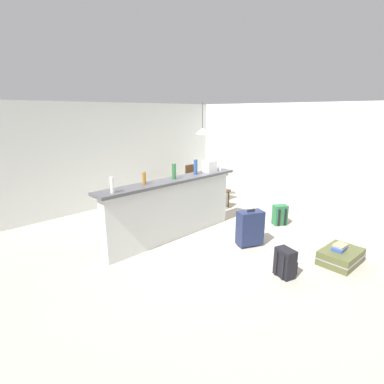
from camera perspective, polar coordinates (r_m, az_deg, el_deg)
name	(u,v)px	position (r m, az deg, el deg)	size (l,w,h in m)	color
ground_plane	(213,235)	(5.85, 3.97, -8.25)	(13.00, 13.00, 0.05)	#ADA393
wall_back	(123,154)	(7.80, -12.94, 7.08)	(6.60, 0.10, 2.50)	silver
wall_right	(284,153)	(8.13, 17.09, 7.11)	(0.10, 6.00, 2.50)	silver
partition_half_wall	(173,211)	(5.48, -3.66, -3.58)	(2.80, 0.20, 1.07)	silver
bar_countertop	(172,181)	(5.33, -3.76, 2.16)	(2.96, 0.40, 0.05)	#4C4C51
bottle_white	(112,185)	(4.55, -15.02, 1.28)	(0.06, 0.06, 0.24)	silver
bottle_amber	(144,178)	(4.98, -9.10, 2.59)	(0.06, 0.06, 0.21)	#9E661E
bottle_green	(174,171)	(5.33, -3.47, 3.96)	(0.07, 0.07, 0.28)	#2D6B38
bottle_blue	(196,167)	(5.72, 0.68, 4.79)	(0.07, 0.07, 0.28)	#284C89
bottle_clear	(220,165)	(6.12, 5.37, 5.07)	(0.07, 0.07, 0.21)	silver
grocery_bag	(210,166)	(5.99, 3.42, 4.93)	(0.26, 0.18, 0.22)	silver
dining_table	(202,178)	(7.61, 2.01, 2.63)	(1.10, 0.80, 0.74)	brown
dining_chair_near_partition	(217,187)	(7.28, 4.81, 0.95)	(0.48, 0.48, 0.93)	#4C331E
dining_chair_far_side	(189,179)	(8.10, -0.64, 2.47)	(0.41, 0.41, 0.93)	#4C331E
pendant_lamp	(202,131)	(7.39, 2.01, 11.58)	(0.34, 0.34, 0.78)	black
suitcase_flat_olive	(341,256)	(5.29, 26.49, -10.95)	(0.84, 0.52, 0.22)	#51562D
backpack_green	(280,215)	(6.51, 16.39, -4.25)	(0.33, 0.33, 0.42)	#286B3D
suitcase_upright_navy	(250,228)	(5.35, 11.00, -6.69)	(0.50, 0.40, 0.67)	#1E284C
backpack_black	(285,263)	(4.58, 17.39, -12.82)	(0.30, 0.32, 0.42)	black
book_stack	(340,247)	(5.24, 26.31, -9.45)	(0.30, 0.18, 0.07)	#334C99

